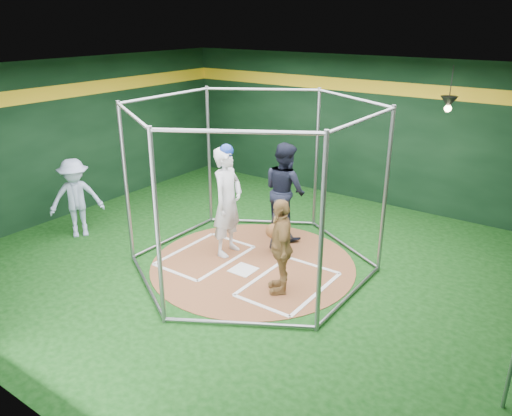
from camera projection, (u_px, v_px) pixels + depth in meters
The scene contains 12 objects.
room_shell at pixel (253, 175), 8.70m from camera, with size 10.10×9.10×3.53m.
clay_disc at pixel (253, 264), 9.32m from camera, with size 3.80×3.80×0.01m, color brown.
home_plate at pixel (243, 270), 9.09m from camera, with size 0.43×0.43×0.01m, color white.
batter_box_left at pixel (206, 255), 9.64m from camera, with size 1.17×1.77×0.01m.
batter_box_right at pixel (289, 284), 8.61m from camera, with size 1.17×1.77×0.01m.
batting_cage at pixel (253, 189), 8.78m from camera, with size 4.05×4.67×3.00m.
pendant_lamp_near at pixel (449, 102), 9.88m from camera, with size 0.34×0.34×0.90m.
batter_figure at pixel (227, 201), 9.39m from camera, with size 0.59×0.82×2.17m.
visitor_leopard at pixel (281, 246), 8.14m from camera, with size 0.95×0.40×1.63m, color tan.
catcher_figure at pixel (279, 227), 9.58m from camera, with size 0.60×0.62×1.10m.
umpire at pixel (285, 190), 10.19m from camera, with size 0.97×0.75×1.99m, color black.
bystander_blue at pixel (76, 198), 10.27m from camera, with size 1.08×0.62×1.67m, color #9CADCF.
Camera 1 is at (4.88, -6.74, 4.34)m, focal length 35.00 mm.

